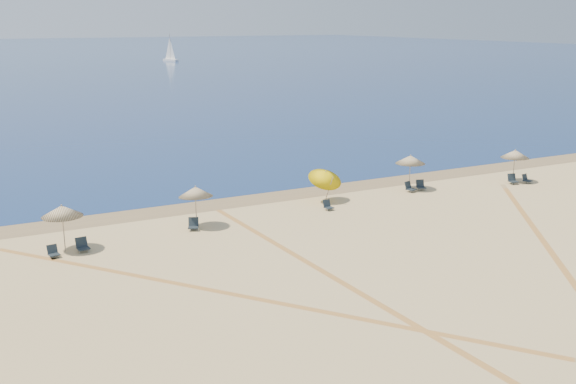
% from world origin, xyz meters
% --- Properties ---
extents(ground, '(160.00, 160.00, 0.00)m').
position_xyz_m(ground, '(0.00, 0.00, 0.00)').
color(ground, tan).
rests_on(ground, ground).
extents(wet_sand, '(500.00, 500.00, 0.00)m').
position_xyz_m(wet_sand, '(0.00, 24.00, 0.00)').
color(wet_sand, olive).
rests_on(wet_sand, ground).
extents(umbrella_1, '(2.02, 2.02, 2.41)m').
position_xyz_m(umbrella_1, '(-13.04, 19.12, 2.07)').
color(umbrella_1, gray).
rests_on(umbrella_1, ground).
extents(umbrella_2, '(1.90, 1.93, 2.39)m').
position_xyz_m(umbrella_2, '(-5.83, 19.82, 2.05)').
color(umbrella_2, gray).
rests_on(umbrella_2, ground).
extents(umbrella_3, '(2.13, 2.15, 2.44)m').
position_xyz_m(umbrella_3, '(3.26, 21.13, 1.69)').
color(umbrella_3, gray).
rests_on(umbrella_3, ground).
extents(umbrella_4, '(2.01, 2.01, 2.44)m').
position_xyz_m(umbrella_4, '(9.96, 21.28, 2.09)').
color(umbrella_4, gray).
rests_on(umbrella_4, ground).
extents(umbrella_5, '(1.97, 1.97, 2.37)m').
position_xyz_m(umbrella_5, '(17.92, 19.69, 2.03)').
color(umbrella_5, gray).
rests_on(umbrella_5, ground).
extents(chair_2, '(0.58, 0.65, 0.60)m').
position_xyz_m(chair_2, '(-13.72, 18.43, 0.26)').
color(chair_2, black).
rests_on(chair_2, ground).
extents(chair_3, '(0.63, 0.72, 0.69)m').
position_xyz_m(chair_3, '(-12.28, 18.66, 0.30)').
color(chair_3, black).
rests_on(chair_3, ground).
extents(chair_4, '(0.77, 0.82, 0.67)m').
position_xyz_m(chair_4, '(-6.14, 19.48, 0.29)').
color(chair_4, black).
rests_on(chair_4, ground).
extents(chair_5, '(0.55, 0.63, 0.60)m').
position_xyz_m(chair_5, '(2.49, 19.52, 0.26)').
color(chair_5, black).
rests_on(chair_5, ground).
extents(chair_6, '(0.73, 0.80, 0.68)m').
position_xyz_m(chair_6, '(9.65, 20.82, 0.30)').
color(chair_6, black).
rests_on(chair_6, ground).
extents(chair_7, '(0.72, 0.78, 0.66)m').
position_xyz_m(chair_7, '(10.65, 20.92, 0.29)').
color(chair_7, black).
rests_on(chair_7, ground).
extents(chair_8, '(0.73, 0.80, 0.70)m').
position_xyz_m(chair_8, '(17.47, 19.29, 0.31)').
color(chair_8, black).
rests_on(chair_8, ground).
extents(chair_9, '(0.63, 0.70, 0.62)m').
position_xyz_m(chair_9, '(18.53, 19.03, 0.27)').
color(chair_9, black).
rests_on(chair_9, ground).
extents(sailboat_1, '(3.23, 5.04, 7.40)m').
position_xyz_m(sailboat_1, '(40.80, 168.99, 2.24)').
color(sailboat_1, white).
rests_on(sailboat_1, ocean).
extents(tire_tracks, '(55.89, 42.68, 0.00)m').
position_xyz_m(tire_tracks, '(-0.85, 9.48, 0.00)').
color(tire_tracks, tan).
rests_on(tire_tracks, ground).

